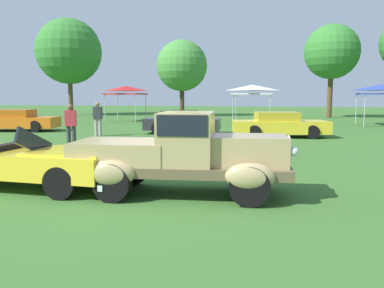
# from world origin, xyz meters

# --- Properties ---
(ground_plane) EXTENTS (120.00, 120.00, 0.00)m
(ground_plane) POSITION_xyz_m (0.00, 0.00, 0.00)
(ground_plane) COLOR #386628
(feature_pickup_truck) EXTENTS (4.55, 2.09, 1.70)m
(feature_pickup_truck) POSITION_xyz_m (0.58, -0.19, 0.87)
(feature_pickup_truck) COLOR brown
(feature_pickup_truck) RESTS_ON ground_plane
(neighbor_convertible) EXTENTS (4.59, 1.92, 1.40)m
(neighbor_convertible) POSITION_xyz_m (-2.93, -0.23, 0.58)
(neighbor_convertible) COLOR yellow
(neighbor_convertible) RESTS_ON ground_plane
(show_car_orange) EXTENTS (4.49, 2.42, 1.22)m
(show_car_orange) POSITION_xyz_m (-11.68, 11.49, 0.60)
(show_car_orange) COLOR orange
(show_car_orange) RESTS_ON ground_plane
(show_car_charcoal) EXTENTS (4.04, 1.91, 1.22)m
(show_car_charcoal) POSITION_xyz_m (-2.27, 12.03, 0.60)
(show_car_charcoal) COLOR #28282D
(show_car_charcoal) RESTS_ON ground_plane
(show_car_yellow) EXTENTS (4.74, 2.52, 1.22)m
(show_car_yellow) POSITION_xyz_m (2.76, 11.19, 0.60)
(show_car_yellow) COLOR yellow
(show_car_yellow) RESTS_ON ground_plane
(spectator_near_truck) EXTENTS (0.46, 0.35, 1.69)m
(spectator_near_truck) POSITION_xyz_m (-5.15, 5.62, 0.91)
(spectator_near_truck) COLOR #383838
(spectator_near_truck) RESTS_ON ground_plane
(spectator_between_cars) EXTENTS (0.43, 0.29, 1.69)m
(spectator_between_cars) POSITION_xyz_m (-6.04, 9.86, 0.91)
(spectator_between_cars) COLOR #9E998E
(spectator_between_cars) RESTS_ON ground_plane
(canopy_tent_left_field) EXTENTS (2.64, 2.64, 2.71)m
(canopy_tent_left_field) POSITION_xyz_m (-8.50, 20.01, 2.42)
(canopy_tent_left_field) COLOR #B7B7BC
(canopy_tent_left_field) RESTS_ON ground_plane
(canopy_tent_center_field) EXTENTS (2.63, 2.63, 2.71)m
(canopy_tent_center_field) POSITION_xyz_m (1.11, 18.38, 2.42)
(canopy_tent_center_field) COLOR #B7B7BC
(canopy_tent_center_field) RESTS_ON ground_plane
(canopy_tent_right_field) EXTENTS (2.71, 2.71, 2.71)m
(canopy_tent_right_field) POSITION_xyz_m (9.38, 19.47, 2.42)
(canopy_tent_right_field) COLOR #B7B7BC
(canopy_tent_right_field) RESTS_ON ground_plane
(treeline_far_left) EXTENTS (6.37, 6.37, 9.44)m
(treeline_far_left) POSITION_xyz_m (-17.21, 27.46, 6.25)
(treeline_far_left) COLOR brown
(treeline_far_left) RESTS_ON ground_plane
(treeline_mid_left) EXTENTS (4.83, 4.83, 7.20)m
(treeline_mid_left) POSITION_xyz_m (-6.04, 28.37, 4.77)
(treeline_mid_left) COLOR #47331E
(treeline_mid_left) RESTS_ON ground_plane
(treeline_center) EXTENTS (4.77, 4.77, 8.17)m
(treeline_center) POSITION_xyz_m (7.48, 28.40, 5.76)
(treeline_center) COLOR brown
(treeline_center) RESTS_ON ground_plane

